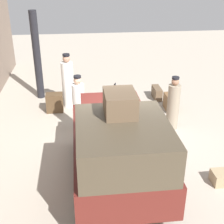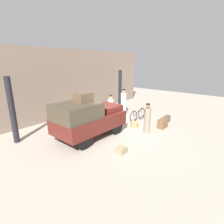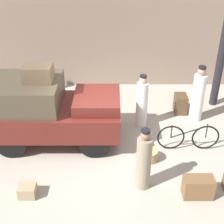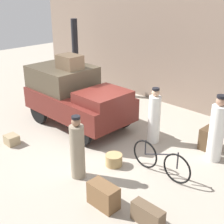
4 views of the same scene
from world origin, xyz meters
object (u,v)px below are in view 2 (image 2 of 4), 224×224
at_px(wicker_basket, 134,124).
at_px(suitcase_small_leather, 115,110).
at_px(porter_standing_middle, 124,103).
at_px(truck, 87,118).
at_px(suitcase_tan_flat, 121,150).
at_px(bicycle, 138,115).
at_px(trunk_wicker_pale, 166,119).
at_px(trunk_umber_medium, 163,123).
at_px(conductor_in_dark_uniform, 147,120).
at_px(porter_carrying_trunk, 111,109).
at_px(trunk_on_truck_roof, 83,97).

distance_m(wicker_basket, suitcase_small_leather, 2.85).
bearing_deg(porter_standing_middle, suitcase_small_leather, 131.32).
distance_m(truck, suitcase_tan_flat, 2.44).
bearing_deg(truck, bicycle, -7.14).
height_order(suitcase_small_leather, suitcase_tan_flat, suitcase_small_leather).
bearing_deg(bicycle, trunk_wicker_pale, -60.95).
distance_m(porter_standing_middle, trunk_umber_medium, 3.51).
distance_m(conductor_in_dark_uniform, trunk_umber_medium, 1.36).
xyz_separation_m(suitcase_small_leather, trunk_wicker_pale, (0.69, -3.61, -0.10)).
height_order(wicker_basket, suitcase_tan_flat, wicker_basket).
bearing_deg(porter_standing_middle, trunk_umber_medium, -102.08).
relative_size(wicker_basket, suitcase_tan_flat, 1.13).
relative_size(truck, wicker_basket, 8.15).
bearing_deg(bicycle, porter_carrying_trunk, 133.21).
relative_size(conductor_in_dark_uniform, trunk_umber_medium, 2.36).
bearing_deg(porter_standing_middle, suitcase_tan_flat, -143.80).
relative_size(bicycle, conductor_in_dark_uniform, 1.07).
bearing_deg(bicycle, wicker_basket, -155.82).
height_order(conductor_in_dark_uniform, porter_standing_middle, porter_standing_middle).
xyz_separation_m(truck, trunk_umber_medium, (3.69, -2.27, -0.76)).
height_order(porter_carrying_trunk, suitcase_small_leather, porter_carrying_trunk).
bearing_deg(wicker_basket, trunk_umber_medium, -53.39).
distance_m(wicker_basket, porter_carrying_trunk, 1.87).
distance_m(bicycle, trunk_umber_medium, 1.80).
relative_size(truck, trunk_on_truck_roof, 4.73).
bearing_deg(trunk_umber_medium, trunk_wicker_pale, 12.56).
height_order(porter_carrying_trunk, trunk_umber_medium, porter_carrying_trunk).
bearing_deg(porter_carrying_trunk, trunk_on_truck_roof, -164.59).
relative_size(wicker_basket, trunk_wicker_pale, 0.64).
bearing_deg(bicycle, suitcase_tan_flat, -156.07).
height_order(porter_standing_middle, suitcase_tan_flat, porter_standing_middle).
bearing_deg(trunk_on_truck_roof, wicker_basket, -18.45).
bearing_deg(suitcase_tan_flat, porter_carrying_trunk, 47.02).
relative_size(suitcase_tan_flat, trunk_on_truck_roof, 0.51).
bearing_deg(trunk_on_truck_roof, trunk_umber_medium, -30.32).
xyz_separation_m(conductor_in_dark_uniform, trunk_umber_medium, (1.23, -0.33, -0.47)).
height_order(trunk_wicker_pale, trunk_on_truck_roof, trunk_on_truck_roof).
distance_m(conductor_in_dark_uniform, suitcase_small_leather, 3.86).
xyz_separation_m(porter_carrying_trunk, trunk_umber_medium, (1.05, -3.06, -0.51)).
distance_m(truck, trunk_umber_medium, 4.40).
xyz_separation_m(wicker_basket, suitcase_tan_flat, (-2.93, -1.29, -0.01)).
height_order(bicycle, trunk_wicker_pale, bicycle).
bearing_deg(suitcase_tan_flat, bicycle, 23.93).
height_order(bicycle, suitcase_small_leather, bicycle).
height_order(wicker_basket, suitcase_small_leather, suitcase_small_leather).
relative_size(porter_carrying_trunk, suitcase_small_leather, 2.71).
bearing_deg(bicycle, truck, 172.86).
height_order(conductor_in_dark_uniform, trunk_on_truck_roof, trunk_on_truck_roof).
bearing_deg(porter_carrying_trunk, bicycle, -46.79).
bearing_deg(bicycle, conductor_in_dark_uniform, -133.14).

